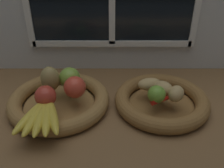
{
  "coord_description": "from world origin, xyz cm",
  "views": [
    {
      "loc": [
        -0.28,
        -67.8,
        51.12
      ],
      "look_at": [
        -0.56,
        1.19,
        8.84
      ],
      "focal_mm": 40.31,
      "sensor_mm": 36.0,
      "label": 1
    }
  ],
  "objects": [
    {
      "name": "fruit_bowl_left",
      "position": [
        -17.76,
        1.19,
        2.24
      ],
      "size": [
        33.74,
        33.74,
        4.84
      ],
      "color": "olive",
      "rests_on": "ground_plane"
    },
    {
      "name": "back_wall",
      "position": [
        0.0,
        29.77,
        27.88
      ],
      "size": [
        140.0,
        4.6,
        55.0
      ],
      "color": "silver",
      "rests_on": "ground_plane"
    },
    {
      "name": "potato_small",
      "position": [
        20.11,
        -2.27,
        7.4
      ],
      "size": [
        7.27,
        7.64,
        5.11
      ],
      "primitive_type": "ellipsoid",
      "rotation": [
        0.0,
        0.0,
        4.14
      ],
      "color": "tan",
      "rests_on": "fruit_bowl_right"
    },
    {
      "name": "lime_near",
      "position": [
        13.84,
        -3.01,
        7.66
      ],
      "size": [
        5.63,
        5.63,
        5.63
      ],
      "primitive_type": "sphere",
      "color": "#6B9E33",
      "rests_on": "fruit_bowl_right"
    },
    {
      "name": "ground_plane",
      "position": [
        0.0,
        0.0,
        -1.5
      ],
      "size": [
        140.0,
        90.0,
        3.0
      ],
      "primitive_type": "cube",
      "color": "brown"
    },
    {
      "name": "fruit_bowl_right",
      "position": [
        16.65,
        1.19,
        2.25
      ],
      "size": [
        31.51,
        31.51,
        4.84
      ],
      "color": "brown",
      "rests_on": "ground_plane"
    },
    {
      "name": "chili_pepper",
      "position": [
        17.06,
        -2.79,
        6.04
      ],
      "size": [
        10.54,
        6.2,
        2.4
      ],
      "primitive_type": "cone",
      "rotation": [
        0.0,
        1.57,
        0.39
      ],
      "color": "red",
      "rests_on": "fruit_bowl_right"
    },
    {
      "name": "potato_large",
      "position": [
        16.65,
        1.19,
        7.19
      ],
      "size": [
        8.6,
        8.48,
        4.7
      ],
      "primitive_type": "ellipsoid",
      "rotation": [
        0.0,
        0.0,
        5.56
      ],
      "color": "tan",
      "rests_on": "fruit_bowl_right"
    },
    {
      "name": "apple_red_right",
      "position": [
        -11.88,
        -0.36,
        8.4
      ],
      "size": [
        7.11,
        7.11,
        7.11
      ],
      "primitive_type": "sphere",
      "color": "#CC422D",
      "rests_on": "fruit_bowl_left"
    },
    {
      "name": "pear_brown",
      "position": [
        -20.48,
        3.87,
        9.21
      ],
      "size": [
        8.71,
        8.73,
        8.73
      ],
      "primitive_type": "ellipsoid",
      "rotation": [
        0.0,
        0.0,
        5.36
      ],
      "color": "olive",
      "rests_on": "fruit_bowl_left"
    },
    {
      "name": "potato_oblong",
      "position": [
        12.74,
        4.23,
        6.91
      ],
      "size": [
        8.69,
        5.9,
        4.14
      ],
      "primitive_type": "ellipsoid",
      "rotation": [
        0.0,
        0.0,
        0.13
      ],
      "color": "tan",
      "rests_on": "fruit_bowl_right"
    },
    {
      "name": "apple_green_back",
      "position": [
        -14.33,
        5.93,
        8.42
      ],
      "size": [
        7.16,
        7.16,
        7.16
      ],
      "primitive_type": "sphere",
      "color": "#7AA338",
      "rests_on": "fruit_bowl_left"
    },
    {
      "name": "apple_red_front",
      "position": [
        -20.23,
        -4.64,
        8.12
      ],
      "size": [
        6.56,
        6.56,
        6.56
      ],
      "primitive_type": "sphere",
      "color": "#B73828",
      "rests_on": "fruit_bowl_left"
    },
    {
      "name": "banana_bunch_front",
      "position": [
        -19.91,
        -11.48,
        6.28
      ],
      "size": [
        14.22,
        18.87,
        2.87
      ],
      "color": "gold",
      "rests_on": "fruit_bowl_left"
    }
  ]
}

